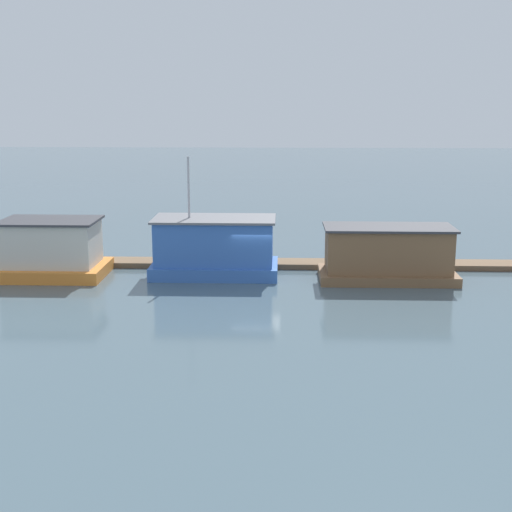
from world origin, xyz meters
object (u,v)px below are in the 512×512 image
at_px(houseboat_brown, 388,255).
at_px(mooring_post_centre, 204,256).
at_px(houseboat_orange, 51,250).
at_px(houseboat_blue, 215,248).
at_px(mooring_post_far_left, 73,251).

relative_size(houseboat_brown, mooring_post_centre, 4.48).
bearing_deg(mooring_post_centre, houseboat_brown, -10.45).
distance_m(houseboat_orange, mooring_post_centre, 8.13).
relative_size(houseboat_blue, mooring_post_far_left, 3.22).
bearing_deg(mooring_post_far_left, mooring_post_centre, 0.00).
height_order(houseboat_orange, mooring_post_far_left, houseboat_orange).
distance_m(houseboat_brown, mooring_post_far_left, 17.15).
bearing_deg(houseboat_brown, houseboat_blue, 175.31).
bearing_deg(mooring_post_centre, houseboat_orange, -168.76).
xyz_separation_m(houseboat_brown, mooring_post_far_left, (-17.05, 1.81, -0.31)).
xyz_separation_m(houseboat_blue, houseboat_brown, (9.09, -0.75, -0.14)).
bearing_deg(mooring_post_far_left, houseboat_blue, -7.59).
distance_m(houseboat_blue, mooring_post_far_left, 8.05).
relative_size(houseboat_brown, mooring_post_far_left, 3.38).
bearing_deg(houseboat_orange, houseboat_brown, -0.74).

